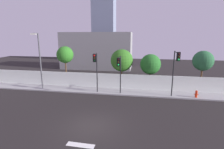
{
  "coord_description": "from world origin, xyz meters",
  "views": [
    {
      "loc": [
        3.52,
        -11.42,
        6.65
      ],
      "look_at": [
        0.47,
        6.5,
        2.55
      ],
      "focal_mm": 27.64,
      "sensor_mm": 36.0,
      "label": 1
    }
  ],
  "objects_px": {
    "roadside_tree_leftmost": "(65,55)",
    "roadside_tree_rightmost": "(203,61)",
    "fire_hydrant": "(196,94)",
    "roadside_tree_midright": "(150,64)",
    "traffic_light_center": "(119,67)",
    "traffic_light_right": "(96,65)",
    "traffic_light_left": "(176,65)",
    "street_lamp_curbside": "(39,57)",
    "roadside_tree_midleft": "(122,60)"
  },
  "relations": [
    {
      "from": "traffic_light_right",
      "to": "roadside_tree_leftmost",
      "type": "height_order",
      "value": "roadside_tree_leftmost"
    },
    {
      "from": "traffic_light_center",
      "to": "fire_hydrant",
      "type": "relative_size",
      "value": 5.51
    },
    {
      "from": "traffic_light_center",
      "to": "roadside_tree_midright",
      "type": "distance_m",
      "value": 5.19
    },
    {
      "from": "traffic_light_left",
      "to": "traffic_light_right",
      "type": "height_order",
      "value": "traffic_light_left"
    },
    {
      "from": "traffic_light_center",
      "to": "roadside_tree_leftmost",
      "type": "xyz_separation_m",
      "value": [
        -7.94,
        3.87,
        0.79
      ]
    },
    {
      "from": "traffic_light_left",
      "to": "traffic_light_center",
      "type": "relative_size",
      "value": 1.15
    },
    {
      "from": "traffic_light_left",
      "to": "traffic_light_center",
      "type": "xyz_separation_m",
      "value": [
        -5.81,
        -0.22,
        -0.42
      ]
    },
    {
      "from": "roadside_tree_rightmost",
      "to": "street_lamp_curbside",
      "type": "bearing_deg",
      "value": -171.09
    },
    {
      "from": "traffic_light_center",
      "to": "traffic_light_right",
      "type": "relative_size",
      "value": 0.94
    },
    {
      "from": "traffic_light_right",
      "to": "fire_hydrant",
      "type": "bearing_deg",
      "value": 2.57
    },
    {
      "from": "roadside_tree_leftmost",
      "to": "roadside_tree_midleft",
      "type": "relative_size",
      "value": 1.06
    },
    {
      "from": "fire_hydrant",
      "to": "roadside_tree_midright",
      "type": "relative_size",
      "value": 0.18
    },
    {
      "from": "fire_hydrant",
      "to": "roadside_tree_midright",
      "type": "xyz_separation_m",
      "value": [
        -4.81,
        3.12,
        2.55
      ]
    },
    {
      "from": "traffic_light_center",
      "to": "roadside_tree_leftmost",
      "type": "relative_size",
      "value": 0.82
    },
    {
      "from": "traffic_light_left",
      "to": "roadside_tree_leftmost",
      "type": "xyz_separation_m",
      "value": [
        -13.76,
        3.65,
        0.37
      ]
    },
    {
      "from": "traffic_light_left",
      "to": "traffic_light_center",
      "type": "bearing_deg",
      "value": -177.86
    },
    {
      "from": "roadside_tree_leftmost",
      "to": "roadside_tree_midleft",
      "type": "bearing_deg",
      "value": 0.0
    },
    {
      "from": "traffic_light_right",
      "to": "roadside_tree_rightmost",
      "type": "bearing_deg",
      "value": 16.39
    },
    {
      "from": "street_lamp_curbside",
      "to": "fire_hydrant",
      "type": "distance_m",
      "value": 18.46
    },
    {
      "from": "roadside_tree_leftmost",
      "to": "traffic_light_left",
      "type": "bearing_deg",
      "value": -14.86
    },
    {
      "from": "traffic_light_center",
      "to": "roadside_tree_leftmost",
      "type": "bearing_deg",
      "value": 154.04
    },
    {
      "from": "traffic_light_right",
      "to": "fire_hydrant",
      "type": "height_order",
      "value": "traffic_light_right"
    },
    {
      "from": "traffic_light_center",
      "to": "traffic_light_right",
      "type": "height_order",
      "value": "traffic_light_right"
    },
    {
      "from": "fire_hydrant",
      "to": "roadside_tree_midright",
      "type": "bearing_deg",
      "value": 146.98
    },
    {
      "from": "roadside_tree_midright",
      "to": "roadside_tree_rightmost",
      "type": "distance_m",
      "value": 6.16
    },
    {
      "from": "street_lamp_curbside",
      "to": "roadside_tree_midright",
      "type": "bearing_deg",
      "value": 12.9
    },
    {
      "from": "traffic_light_center",
      "to": "fire_hydrant",
      "type": "distance_m",
      "value": 8.74
    },
    {
      "from": "street_lamp_curbside",
      "to": "roadside_tree_leftmost",
      "type": "height_order",
      "value": "street_lamp_curbside"
    },
    {
      "from": "traffic_light_center",
      "to": "roadside_tree_midright",
      "type": "relative_size",
      "value": 0.98
    },
    {
      "from": "traffic_light_left",
      "to": "roadside_tree_rightmost",
      "type": "bearing_deg",
      "value": 44.03
    },
    {
      "from": "roadside_tree_midleft",
      "to": "roadside_tree_rightmost",
      "type": "xyz_separation_m",
      "value": [
        9.78,
        0.0,
        0.18
      ]
    },
    {
      "from": "traffic_light_right",
      "to": "street_lamp_curbside",
      "type": "distance_m",
      "value": 7.19
    },
    {
      "from": "roadside_tree_leftmost",
      "to": "roadside_tree_midright",
      "type": "relative_size",
      "value": 1.19
    },
    {
      "from": "traffic_light_right",
      "to": "roadside_tree_leftmost",
      "type": "distance_m",
      "value": 6.39
    },
    {
      "from": "traffic_light_left",
      "to": "roadside_tree_midright",
      "type": "height_order",
      "value": "traffic_light_left"
    },
    {
      "from": "roadside_tree_midright",
      "to": "fire_hydrant",
      "type": "bearing_deg",
      "value": -33.02
    },
    {
      "from": "traffic_light_right",
      "to": "roadside_tree_rightmost",
      "type": "height_order",
      "value": "roadside_tree_rightmost"
    },
    {
      "from": "traffic_light_center",
      "to": "roadside_tree_midleft",
      "type": "relative_size",
      "value": 0.87
    },
    {
      "from": "street_lamp_curbside",
      "to": "fire_hydrant",
      "type": "height_order",
      "value": "street_lamp_curbside"
    },
    {
      "from": "roadside_tree_midright",
      "to": "roadside_tree_rightmost",
      "type": "xyz_separation_m",
      "value": [
        6.13,
        -0.0,
        0.59
      ]
    },
    {
      "from": "traffic_light_left",
      "to": "street_lamp_curbside",
      "type": "bearing_deg",
      "value": 177.8
    },
    {
      "from": "street_lamp_curbside",
      "to": "roadside_tree_midleft",
      "type": "xyz_separation_m",
      "value": [
        9.65,
        3.05,
        -0.64
      ]
    },
    {
      "from": "roadside_tree_leftmost",
      "to": "roadside_tree_rightmost",
      "type": "distance_m",
      "value": 17.54
    },
    {
      "from": "roadside_tree_leftmost",
      "to": "roadside_tree_rightmost",
      "type": "bearing_deg",
      "value": 0.0
    },
    {
      "from": "traffic_light_center",
      "to": "fire_hydrant",
      "type": "xyz_separation_m",
      "value": [
        8.26,
        0.74,
        -2.76
      ]
    },
    {
      "from": "traffic_light_left",
      "to": "fire_hydrant",
      "type": "relative_size",
      "value": 6.31
    },
    {
      "from": "traffic_light_left",
      "to": "fire_hydrant",
      "type": "distance_m",
      "value": 4.05
    },
    {
      "from": "street_lamp_curbside",
      "to": "fire_hydrant",
      "type": "bearing_deg",
      "value": -0.24
    },
    {
      "from": "roadside_tree_leftmost",
      "to": "traffic_light_center",
      "type": "bearing_deg",
      "value": -25.96
    },
    {
      "from": "traffic_light_left",
      "to": "roadside_tree_rightmost",
      "type": "relative_size",
      "value": 1.0
    }
  ]
}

